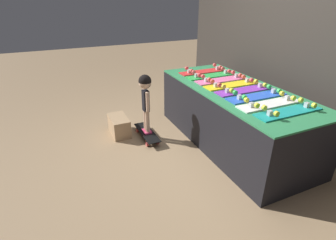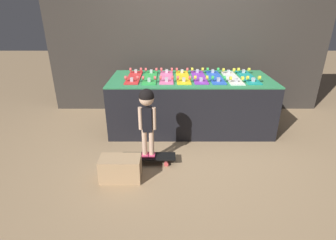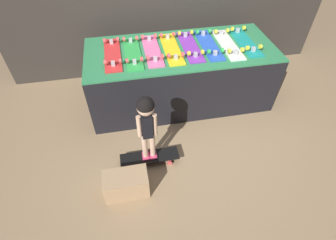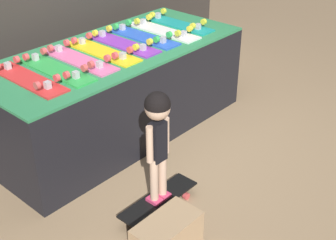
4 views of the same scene
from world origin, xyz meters
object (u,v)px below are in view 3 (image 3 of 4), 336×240
(skateboard_teal_on_rack, at_px, (245,41))
(child, at_px, (146,119))
(skateboard_yellow_on_rack, at_px, (171,48))
(skateboard_pink_on_rack, at_px, (152,50))
(skateboard_green_on_rack, at_px, (133,52))
(skateboard_white_on_rack, at_px, (228,44))
(storage_box, at_px, (126,184))
(skateboard_on_floor, at_px, (150,157))
(skateboard_purple_on_rack, at_px, (190,46))
(skateboard_red_on_rack, at_px, (112,54))
(skateboard_blue_on_rack, at_px, (209,44))

(skateboard_teal_on_rack, distance_m, child, 1.72)
(skateboard_teal_on_rack, xyz_separation_m, child, (-1.38, -1.02, -0.12))
(skateboard_yellow_on_rack, bearing_deg, skateboard_pink_on_rack, 178.85)
(skateboard_green_on_rack, bearing_deg, skateboard_yellow_on_rack, 1.27)
(skateboard_white_on_rack, relative_size, storage_box, 1.73)
(skateboard_green_on_rack, xyz_separation_m, skateboard_white_on_rack, (1.17, -0.02, 0.00))
(skateboard_green_on_rack, height_order, skateboard_on_floor, skateboard_green_on_rack)
(skateboard_purple_on_rack, height_order, skateboard_on_floor, skateboard_purple_on_rack)
(skateboard_yellow_on_rack, height_order, child, child)
(skateboard_white_on_rack, bearing_deg, skateboard_on_floor, -138.99)
(skateboard_red_on_rack, bearing_deg, skateboard_yellow_on_rack, -0.04)
(skateboard_green_on_rack, xyz_separation_m, skateboard_on_floor, (0.02, -1.02, -0.71))
(skateboard_yellow_on_rack, xyz_separation_m, storage_box, (-0.72, -1.35, -0.66))
(skateboard_teal_on_rack, bearing_deg, skateboard_white_on_rack, -173.57)
(skateboard_red_on_rack, height_order, skateboard_yellow_on_rack, same)
(skateboard_yellow_on_rack, relative_size, skateboard_on_floor, 1.17)
(skateboard_white_on_rack, xyz_separation_m, child, (-1.15, -1.00, -0.12))
(child, bearing_deg, storage_box, -129.61)
(skateboard_pink_on_rack, relative_size, child, 0.91)
(skateboard_blue_on_rack, xyz_separation_m, storage_box, (-1.19, -1.35, -0.66))
(skateboard_red_on_rack, bearing_deg, child, -75.91)
(skateboard_pink_on_rack, relative_size, skateboard_purple_on_rack, 1.00)
(skateboard_green_on_rack, relative_size, skateboard_teal_on_rack, 1.00)
(skateboard_white_on_rack, bearing_deg, skateboard_yellow_on_rack, 177.60)
(child, bearing_deg, skateboard_yellow_on_rack, 67.29)
(skateboard_yellow_on_rack, bearing_deg, skateboard_green_on_rack, -178.73)
(skateboard_purple_on_rack, distance_m, skateboard_teal_on_rack, 0.70)
(skateboard_red_on_rack, height_order, skateboard_pink_on_rack, same)
(skateboard_white_on_rack, xyz_separation_m, storage_box, (-1.42, -1.32, -0.66))
(skateboard_purple_on_rack, bearing_deg, skateboard_white_on_rack, -4.73)
(skateboard_white_on_rack, relative_size, skateboard_on_floor, 1.17)
(skateboard_pink_on_rack, bearing_deg, skateboard_on_floor, -101.53)
(skateboard_white_on_rack, xyz_separation_m, skateboard_teal_on_rack, (0.23, 0.03, 0.00))
(skateboard_teal_on_rack, relative_size, storage_box, 1.73)
(skateboard_yellow_on_rack, xyz_separation_m, skateboard_on_floor, (-0.44, -1.03, -0.71))
(skateboard_green_on_rack, xyz_separation_m, skateboard_purple_on_rack, (0.70, 0.02, 0.00))
(skateboard_pink_on_rack, distance_m, skateboard_on_floor, 1.27)
(skateboard_purple_on_rack, bearing_deg, skateboard_pink_on_rack, -179.43)
(skateboard_red_on_rack, distance_m, skateboard_blue_on_rack, 1.17)
(skateboard_green_on_rack, distance_m, skateboard_blue_on_rack, 0.94)
(skateboard_pink_on_rack, xyz_separation_m, child, (-0.21, -1.03, -0.12))
(skateboard_red_on_rack, bearing_deg, skateboard_green_on_rack, -2.65)
(storage_box, bearing_deg, skateboard_on_floor, 49.69)
(child, bearing_deg, skateboard_on_floor, 0.70)
(skateboard_green_on_rack, bearing_deg, skateboard_on_floor, -88.67)
(skateboard_red_on_rack, relative_size, skateboard_teal_on_rack, 1.00)
(skateboard_purple_on_rack, xyz_separation_m, skateboard_blue_on_rack, (0.23, -0.01, 0.00))
(skateboard_red_on_rack, relative_size, skateboard_purple_on_rack, 1.00)
(skateboard_pink_on_rack, distance_m, skateboard_purple_on_rack, 0.47)
(skateboard_green_on_rack, relative_size, skateboard_white_on_rack, 1.00)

